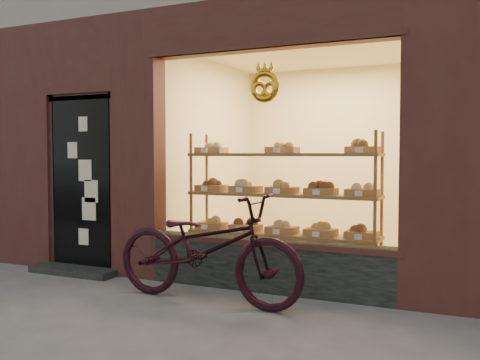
% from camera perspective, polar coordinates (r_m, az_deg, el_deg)
% --- Properties ---
extents(ground, '(90.00, 90.00, 0.00)m').
position_cam_1_polar(ground, '(4.26, -14.18, -17.29)').
color(ground, '#565656').
extents(display_shelf, '(2.20, 0.45, 1.70)m').
position_cam_1_polar(display_shelf, '(6.06, 4.52, -3.07)').
color(display_shelf, brown).
rests_on(display_shelf, ground).
extents(bicycle, '(2.08, 0.81, 1.08)m').
position_cam_1_polar(bicycle, '(5.29, -3.60, -7.22)').
color(bicycle, black).
rests_on(bicycle, ground).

